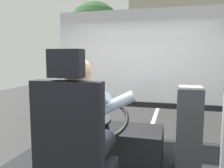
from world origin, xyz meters
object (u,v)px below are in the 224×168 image
object	(u,v)px
driver_seat	(75,157)
parked_car_green	(221,69)
steering_console	(115,143)
bus_driver	(81,127)
fare_box	(189,130)

from	to	relation	value
driver_seat	parked_car_green	distance (m)	23.43
steering_console	bus_driver	bearing A→B (deg)	-90.00
driver_seat	bus_driver	bearing A→B (deg)	90.00
driver_seat	steering_console	world-z (taller)	driver_seat
bus_driver	fare_box	world-z (taller)	bus_driver
driver_seat	fare_box	xyz separation A→B (m)	(0.82, 1.10, -0.08)
bus_driver	fare_box	xyz separation A→B (m)	(0.82, 0.97, -0.26)
fare_box	bus_driver	bearing A→B (deg)	-130.23
driver_seat	steering_console	size ratio (longest dim) A/B	1.18
bus_driver	parked_car_green	distance (m)	23.31
bus_driver	driver_seat	bearing A→B (deg)	-90.00
parked_car_green	fare_box	bearing A→B (deg)	-100.53
fare_box	parked_car_green	world-z (taller)	fare_box
bus_driver	fare_box	bearing A→B (deg)	49.77
parked_car_green	bus_driver	bearing A→B (deg)	-102.09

